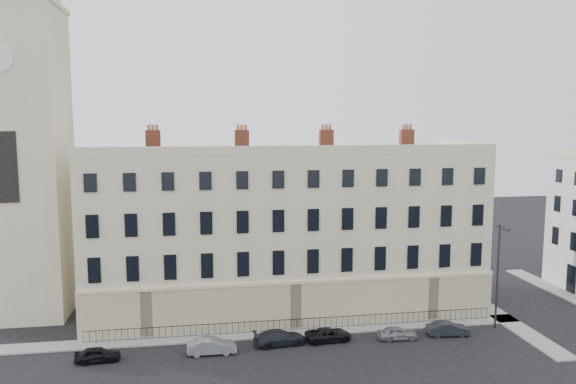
% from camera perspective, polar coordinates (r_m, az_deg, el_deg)
% --- Properties ---
extents(ground, '(160.00, 160.00, 0.00)m').
position_cam_1_polar(ground, '(46.08, 9.80, -15.68)').
color(ground, black).
rests_on(ground, ground).
extents(terrace, '(36.22, 12.22, 17.00)m').
position_cam_1_polar(terrace, '(53.62, -0.30, -3.87)').
color(terrace, beige).
rests_on(terrace, ground).
extents(church_tower, '(8.00, 8.13, 44.00)m').
position_cam_1_polar(church_tower, '(56.21, -25.87, 7.37)').
color(church_tower, beige).
rests_on(church_tower, ground).
extents(pavement_terrace, '(48.00, 2.00, 0.12)m').
position_cam_1_polar(pavement_terrace, '(48.59, -3.81, -14.25)').
color(pavement_terrace, gray).
rests_on(pavement_terrace, ground).
extents(pavement_east_return, '(2.00, 24.00, 0.12)m').
position_cam_1_polar(pavement_east_return, '(58.00, 19.58, -11.03)').
color(pavement_east_return, gray).
rests_on(pavement_east_return, ground).
extents(pavement_adjacent, '(2.00, 20.00, 0.12)m').
position_cam_1_polar(pavement_adjacent, '(64.84, 26.58, -9.44)').
color(pavement_adjacent, gray).
rests_on(pavement_adjacent, ground).
extents(railings, '(35.00, 0.04, 0.96)m').
position_cam_1_polar(railings, '(49.29, 0.90, -13.30)').
color(railings, black).
rests_on(railings, ground).
extents(car_a, '(3.40, 1.60, 1.12)m').
position_cam_1_polar(car_a, '(45.80, -18.78, -15.36)').
color(car_a, black).
rests_on(car_a, ground).
extents(car_b, '(3.78, 1.32, 1.24)m').
position_cam_1_polar(car_b, '(45.22, -7.75, -15.24)').
color(car_b, gray).
rests_on(car_b, ground).
extents(car_c, '(4.37, 2.18, 1.22)m').
position_cam_1_polar(car_c, '(46.44, -0.87, -14.56)').
color(car_c, black).
rests_on(car_c, ground).
extents(car_d, '(3.94, 2.06, 1.06)m').
position_cam_1_polar(car_d, '(47.34, 4.14, -14.25)').
color(car_d, black).
rests_on(car_d, ground).
extents(car_e, '(3.27, 1.49, 1.09)m').
position_cam_1_polar(car_e, '(48.35, 11.06, -13.88)').
color(car_e, gray).
rests_on(car_e, ground).
extents(car_f, '(3.65, 1.56, 1.17)m').
position_cam_1_polar(car_f, '(50.09, 15.93, -13.21)').
color(car_f, '#20242B').
rests_on(car_f, ground).
extents(streetlamp, '(0.58, 1.95, 9.12)m').
position_cam_1_polar(streetlamp, '(51.63, 20.57, -7.57)').
color(streetlamp, '#2E2D32').
rests_on(streetlamp, ground).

